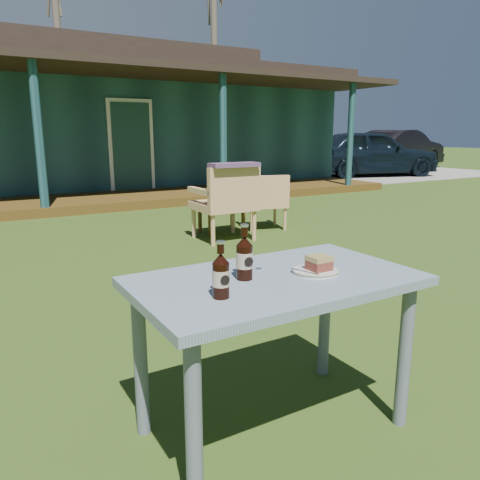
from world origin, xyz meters
TOP-DOWN VIEW (x-y plane):
  - ground at (0.00, 0.00)m, footprint 80.00×80.00m
  - pavilion at (-0.00, 9.39)m, footprint 15.80×8.30m
  - gravel_strip at (10.50, 8.50)m, footprint 9.00×6.00m
  - tree_mid at (3.00, 18.50)m, footprint 0.28×0.28m
  - tree_right at (9.50, 17.00)m, footprint 0.28×0.28m
  - car_near at (9.90, 7.49)m, footprint 4.53×2.82m
  - car_far at (13.43, 9.37)m, footprint 4.58×2.34m
  - cafe_table at (0.00, -1.60)m, footprint 1.20×0.70m
  - plate at (0.18, -1.64)m, footprint 0.20×0.20m
  - cake_slice at (0.19, -1.65)m, footprint 0.09×0.09m
  - fork at (0.11, -1.65)m, footprint 0.06×0.14m
  - cola_bottle_near at (-0.13, -1.56)m, footprint 0.07×0.07m
  - cola_bottle_far at (-0.32, -1.71)m, footprint 0.06×0.07m
  - bottle_cap at (-0.01, -1.48)m, footprint 0.03×0.03m
  - armchair_left at (1.69, 1.86)m, footprint 0.69×0.64m
  - armchair_right at (2.49, 2.20)m, footprint 0.69×0.67m
  - floral_throw at (1.69, 1.67)m, footprint 0.61×0.22m
  - side_table at (1.85, 2.29)m, footprint 0.60×0.40m

SIDE VIEW (x-z plane):
  - ground at x=0.00m, z-range 0.00..0.00m
  - gravel_strip at x=10.50m, z-range 0.00..0.02m
  - side_table at x=1.85m, z-range 0.14..0.54m
  - armchair_right at x=2.49m, z-range 0.05..0.81m
  - armchair_left at x=1.69m, z-range 0.06..0.98m
  - cafe_table at x=0.00m, z-range 0.26..0.98m
  - car_near at x=9.90m, z-range 0.00..1.44m
  - car_far at x=13.43m, z-range 0.00..1.44m
  - bottle_cap at x=-0.01m, z-range 0.72..0.73m
  - plate at x=0.18m, z-range 0.72..0.74m
  - fork at x=0.11m, z-range 0.73..0.74m
  - cake_slice at x=0.19m, z-range 0.73..0.80m
  - cola_bottle_far at x=-0.32m, z-range 0.70..0.91m
  - cola_bottle_near at x=-0.13m, z-range 0.70..0.93m
  - floral_throw at x=1.69m, z-range 0.93..0.98m
  - pavilion at x=0.00m, z-range -0.12..3.33m
  - tree_mid at x=3.00m, z-range 0.00..9.50m
  - tree_right at x=9.50m, z-range 0.00..11.00m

